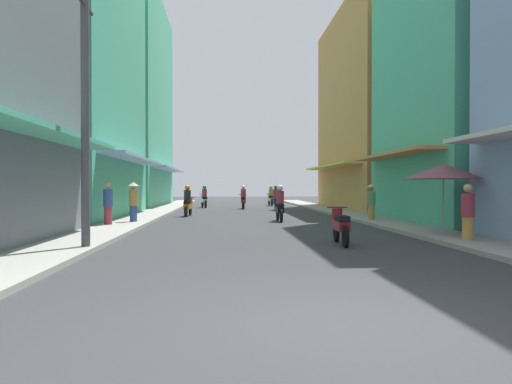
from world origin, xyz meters
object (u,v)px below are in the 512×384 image
object	(u,v)px
pedestrian_foreground	(133,201)
utility_pole	(85,113)
motorbike_orange	(188,202)
vendor_umbrella	(443,171)
motorbike_black	(279,205)
motorbike_maroon	(340,225)
motorbike_silver	(271,197)
motorbike_red	(243,198)
motorbike_blue	(276,199)
pedestrian_crossing	(108,205)
pedestrian_far	(371,200)
motorbike_white	(204,198)
pedestrian_midway	(468,214)

from	to	relation	value
pedestrian_foreground	utility_pole	size ratio (longest dim) A/B	0.27
motorbike_orange	vendor_umbrella	xyz separation A→B (m)	(8.33, -10.65, 1.26)
motorbike_black	motorbike_maroon	distance (m)	8.35
pedestrian_foreground	vendor_umbrella	world-z (taller)	vendor_umbrella
motorbike_silver	utility_pole	distance (m)	26.65
motorbike_red	motorbike_maroon	distance (m)	20.04
motorbike_blue	motorbike_red	distance (m)	2.74
motorbike_blue	pedestrian_foreground	bearing A→B (deg)	-121.62
pedestrian_crossing	motorbike_orange	bearing A→B (deg)	70.02
pedestrian_far	pedestrian_foreground	xyz separation A→B (m)	(-9.76, -0.55, 0.03)
vendor_umbrella	utility_pole	bearing A→B (deg)	-165.54
motorbike_white	motorbike_blue	bearing A→B (deg)	-39.29
motorbike_blue	motorbike_silver	size ratio (longest dim) A/B	1.00
pedestrian_foreground	motorbike_maroon	bearing A→B (deg)	-46.60
motorbike_black	motorbike_silver	world-z (taller)	same
motorbike_red	pedestrian_midway	distance (m)	20.83
motorbike_orange	pedestrian_foreground	size ratio (longest dim) A/B	1.07
motorbike_white	vendor_umbrella	xyz separation A→B (m)	(7.95, -20.35, 1.26)
utility_pole	motorbike_silver	bearing A→B (deg)	75.34
motorbike_black	vendor_umbrella	world-z (taller)	vendor_umbrella
motorbike_black	motorbike_red	bearing A→B (deg)	95.58
motorbike_maroon	pedestrian_crossing	bearing A→B (deg)	142.61
motorbike_orange	vendor_umbrella	size ratio (longest dim) A/B	0.80
motorbike_red	pedestrian_foreground	world-z (taller)	pedestrian_foreground
pedestrian_far	motorbike_red	bearing A→B (deg)	111.69
motorbike_blue	motorbike_orange	world-z (taller)	same
motorbike_white	motorbike_blue	size ratio (longest dim) A/B	0.98
motorbike_maroon	pedestrian_midway	xyz separation A→B (m)	(3.31, -0.24, 0.28)
motorbike_blue	pedestrian_midway	world-z (taller)	pedestrian_midway
motorbike_blue	motorbike_silver	xyz separation A→B (m)	(0.30, 6.63, 0.00)
motorbike_black	motorbike_silver	bearing A→B (deg)	86.02
motorbike_red	motorbike_orange	distance (m)	8.37
pedestrian_midway	vendor_umbrella	world-z (taller)	vendor_umbrella
pedestrian_crossing	pedestrian_foreground	size ratio (longest dim) A/B	0.99
motorbike_blue	motorbike_black	distance (m)	9.78
vendor_umbrella	motorbike_silver	bearing A→B (deg)	97.35
pedestrian_far	utility_pole	world-z (taller)	utility_pole
motorbike_orange	pedestrian_midway	size ratio (longest dim) A/B	1.14
motorbike_white	motorbike_blue	distance (m)	6.03
motorbike_orange	utility_pole	xyz separation A→B (m)	(-1.37, -13.15, 2.53)
motorbike_white	motorbike_maroon	world-z (taller)	motorbike_white
motorbike_red	motorbike_orange	bearing A→B (deg)	-111.52
pedestrian_far	pedestrian_midway	bearing A→B (deg)	-88.67
motorbike_maroon	vendor_umbrella	world-z (taller)	vendor_umbrella
motorbike_blue	motorbike_white	bearing A→B (deg)	140.71
motorbike_red	utility_pole	world-z (taller)	utility_pole
motorbike_black	pedestrian_crossing	xyz separation A→B (m)	(-6.61, -2.76, 0.13)
motorbike_orange	vendor_umbrella	distance (m)	13.58
motorbike_blue	motorbike_black	xyz separation A→B (m)	(-0.84, -9.74, 0.00)
motorbike_white	motorbike_silver	world-z (taller)	same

